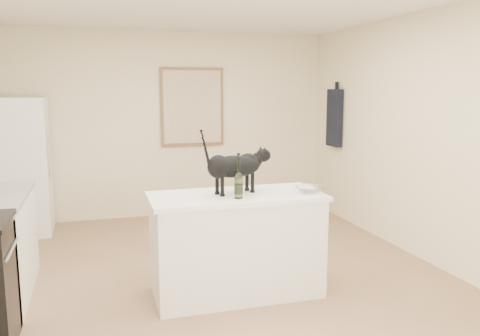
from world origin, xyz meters
The scene contains 14 objects.
floor centered at (0.00, 0.00, 0.00)m, with size 5.50×5.50×0.00m, color #93714E.
wall_back centered at (0.00, 2.75, 1.30)m, with size 4.50×4.50×0.00m, color beige.
wall_front centered at (0.00, -2.75, 1.30)m, with size 4.50×4.50×0.00m, color beige.
wall_right centered at (2.25, 0.00, 1.30)m, with size 5.50×5.50×0.00m, color beige.
island_base centered at (0.10, -0.20, 0.43)m, with size 1.44×0.67×0.86m, color white.
island_top centered at (0.10, -0.20, 0.88)m, with size 1.50×0.70×0.04m, color white.
fridge centered at (-1.95, 2.35, 0.85)m, with size 0.68×0.68×1.70m, color white.
artwork_frame centered at (0.30, 2.72, 1.55)m, with size 0.90×0.03×1.10m, color brown.
artwork_canvas centered at (0.30, 2.70, 1.55)m, with size 0.82×0.00×1.02m, color beige.
hanging_garment centered at (2.19, 2.05, 1.40)m, with size 0.08×0.34×0.80m, color black.
black_cat centered at (0.09, -0.17, 1.11)m, with size 0.61×0.18×0.43m, color black, non-canonical shape.
wine_bottle centered at (0.08, -0.36, 1.07)m, with size 0.07×0.07×0.33m, color #355C25.
glass_bowl centered at (0.73, -0.34, 0.93)m, with size 0.25×0.25×0.06m, color white.
fridge_paper centered at (-1.60, 2.32, 1.13)m, with size 0.00×0.13×0.17m, color white.
Camera 1 is at (-1.06, -4.20, 1.80)m, focal length 36.82 mm.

